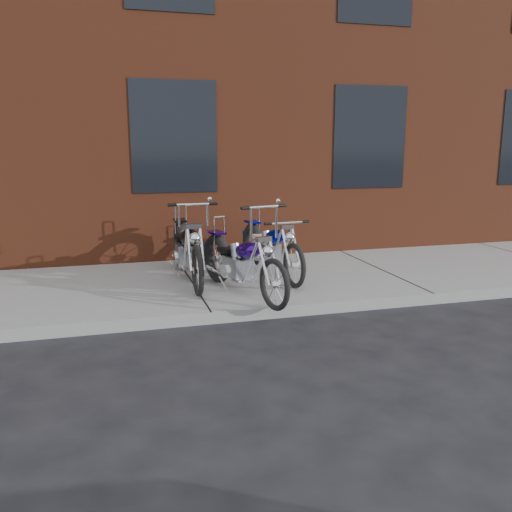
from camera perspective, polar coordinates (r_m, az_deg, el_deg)
name	(u,v)px	position (r m, az deg, el deg)	size (l,w,h in m)	color
ground	(212,324)	(6.48, -4.70, -7.19)	(120.00, 120.00, 0.00)	#2E2E31
sidewalk	(192,287)	(7.88, -6.78, -3.21)	(22.00, 3.00, 0.15)	#A09F9C
building_brick	(146,63)	(14.20, -11.48, 19.27)	(22.00, 10.00, 8.00)	brown
chopper_purple	(241,265)	(7.08, -1.58, -0.92)	(0.74, 2.15, 1.23)	black
chopper_blue	(270,249)	(8.13, 1.52, 0.71)	(0.53, 2.16, 0.94)	black
chopper_third	(188,251)	(7.88, -7.21, 0.50)	(0.57, 2.34, 1.19)	black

